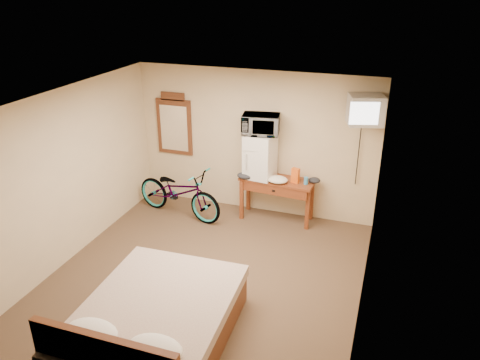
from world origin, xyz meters
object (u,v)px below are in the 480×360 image
Objects in this scene: mini_fridge at (260,156)px; microwave at (261,124)px; wall_mirror at (174,125)px; bed at (153,325)px; crt_television at (366,110)px; blue_cup at (306,181)px; bicycle at (179,192)px; desk at (277,187)px.

microwave reaches higher than mini_fridge.
wall_mirror is 0.53× the size of bed.
wall_mirror is at bearing 175.64° from crt_television.
blue_cup is at bearing -13.34° from microwave.
crt_television is (0.82, 0.04, 1.25)m from blue_cup.
microwave is 0.35× the size of bicycle.
wall_mirror is at bearing 172.27° from desk.
bicycle is at bearing -62.00° from wall_mirror.
crt_television reaches higher than bicycle.
mini_fridge is 1.28× the size of microwave.
mini_fridge is 0.44× the size of bicycle.
desk is 0.74× the size of bicycle.
desk is 0.53m from blue_cup.
mini_fridge reaches higher than blue_cup.
crt_television is at bearing -10.08° from microwave.
bicycle is (-1.33, -0.41, -0.68)m from mini_fridge.
wall_mirror is (-1.68, 0.24, 0.31)m from mini_fridge.
blue_cup is at bearing -177.24° from crt_television.
bed reaches higher than desk.
microwave is 0.91× the size of crt_television.
desk is at bearing 177.55° from blue_cup.
crt_television reaches higher than mini_fridge.
microwave is 1.66m from crt_television.
bed is at bearing -98.82° from desk.
bed is at bearing -93.62° from mini_fridge.
microwave is 3.68m from bed.
crt_television is at bearing 61.61° from bed.
desk is 0.59× the size of bed.
bicycle is 0.80× the size of bed.
bicycle is at bearing 110.49° from bed.
desk is 1.69m from bicycle.
bed is at bearing -106.89° from blue_cup.
blue_cup is 2.20m from bicycle.
microwave is at bearing -60.85° from bicycle.
desk is at bearing -179.21° from crt_television.
desk is 1.68× the size of mini_fridge.
crt_television is (1.62, -0.01, 0.39)m from microwave.
wall_mirror is at bearing 40.05° from bicycle.
bed reaches higher than bicycle.
bicycle reaches higher than blue_cup.
crt_television reaches higher than bed.
bicycle is (-2.14, -0.36, -0.36)m from blue_cup.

